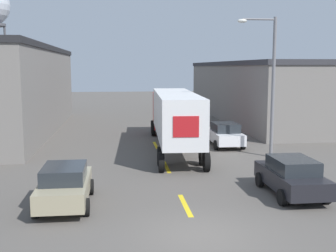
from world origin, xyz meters
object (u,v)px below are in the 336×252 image
(parked_car_right_near, at_px, (291,176))
(street_lamp, at_px, (269,78))
(semi_truck, at_px, (173,114))
(parked_car_left_near, at_px, (65,185))
(parked_car_right_mid, at_px, (225,134))

(parked_car_right_near, relative_size, street_lamp, 0.52)
(semi_truck, bearing_deg, parked_car_right_near, -69.32)
(semi_truck, distance_m, parked_car_left_near, 12.68)
(parked_car_right_mid, distance_m, street_lamp, 5.60)
(semi_truck, relative_size, parked_car_left_near, 3.53)
(semi_truck, xyz_separation_m, street_lamp, (5.19, -3.50, 2.44))
(parked_car_left_near, distance_m, street_lamp, 13.93)
(parked_car_right_near, xyz_separation_m, parked_car_left_near, (-9.27, -0.26, 0.00))
(parked_car_right_mid, relative_size, street_lamp, 0.52)
(semi_truck, xyz_separation_m, parked_car_right_near, (3.54, -10.96, -1.46))
(parked_car_right_mid, relative_size, parked_car_right_near, 1.00)
(street_lamp, bearing_deg, parked_car_right_near, -102.45)
(parked_car_right_mid, height_order, parked_car_left_near, same)
(parked_car_left_near, bearing_deg, parked_car_right_near, 1.59)
(semi_truck, distance_m, parked_car_right_near, 11.61)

